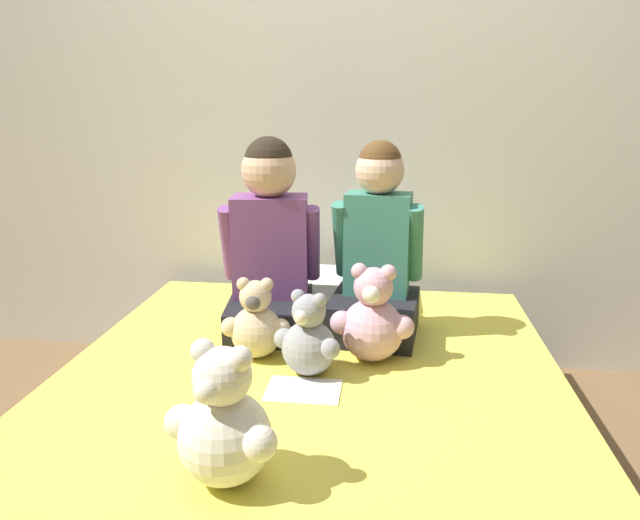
# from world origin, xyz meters

# --- Properties ---
(ground_plane) EXTENTS (14.00, 14.00, 0.00)m
(ground_plane) POSITION_xyz_m (0.00, 0.00, 0.00)
(ground_plane) COLOR brown
(wall_behind_bed) EXTENTS (8.00, 0.06, 2.50)m
(wall_behind_bed) POSITION_xyz_m (0.00, 1.11, 1.25)
(wall_behind_bed) COLOR silver
(wall_behind_bed) RESTS_ON ground_plane
(bed) EXTENTS (1.54, 1.93, 0.39)m
(bed) POSITION_xyz_m (0.00, 0.00, 0.19)
(bed) COLOR brown
(bed) RESTS_ON ground_plane
(child_on_left) EXTENTS (0.36, 0.39, 0.68)m
(child_on_left) POSITION_xyz_m (-0.19, 0.48, 0.70)
(child_on_left) COLOR black
(child_on_left) RESTS_ON bed
(child_on_right) EXTENTS (0.33, 0.34, 0.67)m
(child_on_right) POSITION_xyz_m (0.19, 0.48, 0.67)
(child_on_right) COLOR black
(child_on_right) RESTS_ON bed
(teddy_bear_held_by_left_child) EXTENTS (0.22, 0.17, 0.26)m
(teddy_bear_held_by_left_child) POSITION_xyz_m (-0.18, 0.23, 0.50)
(teddy_bear_held_by_left_child) COLOR #D1B78E
(teddy_bear_held_by_left_child) RESTS_ON bed
(teddy_bear_held_by_right_child) EXTENTS (0.26, 0.20, 0.31)m
(teddy_bear_held_by_right_child) POSITION_xyz_m (0.18, 0.25, 0.52)
(teddy_bear_held_by_right_child) COLOR #DBA3B2
(teddy_bear_held_by_right_child) RESTS_ON bed
(teddy_bear_between_children) EXTENTS (0.21, 0.16, 0.26)m
(teddy_bear_between_children) POSITION_xyz_m (-0.00, 0.13, 0.50)
(teddy_bear_between_children) COLOR #939399
(teddy_bear_between_children) RESTS_ON bed
(teddy_bear_at_foot_of_bed) EXTENTS (0.26, 0.20, 0.32)m
(teddy_bear_at_foot_of_bed) POSITION_xyz_m (-0.11, -0.39, 0.52)
(teddy_bear_at_foot_of_bed) COLOR silver
(teddy_bear_at_foot_of_bed) RESTS_ON bed
(pillow_at_headboard) EXTENTS (0.57, 0.28, 0.11)m
(pillow_at_headboard) POSITION_xyz_m (0.00, 0.79, 0.45)
(pillow_at_headboard) COLOR silver
(pillow_at_headboard) RESTS_ON bed
(sign_card) EXTENTS (0.21, 0.15, 0.00)m
(sign_card) POSITION_xyz_m (-0.00, 0.02, 0.39)
(sign_card) COLOR white
(sign_card) RESTS_ON bed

